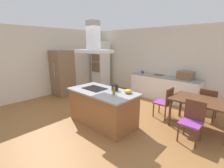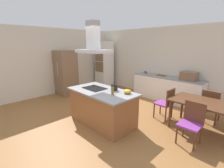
{
  "view_description": "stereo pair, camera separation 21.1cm",
  "coord_description": "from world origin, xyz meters",
  "px_view_note": "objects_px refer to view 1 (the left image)",
  "views": [
    {
      "loc": [
        2.86,
        -2.71,
        2.07
      ],
      "look_at": [
        -0.04,
        0.4,
        1.0
      ],
      "focal_mm": 25.57,
      "sensor_mm": 36.0,
      "label": 1
    },
    {
      "loc": [
        3.01,
        -2.56,
        2.07
      ],
      "look_at": [
        -0.04,
        0.4,
        1.0
      ],
      "focal_mm": 25.57,
      "sensor_mm": 36.0,
      "label": 2
    }
  ],
  "objects_px": {
    "coffee_mug_yellow": "(147,73)",
    "chair_facing_back_wall": "(208,102)",
    "tea_kettle": "(115,87)",
    "olive_oil_bottle": "(114,91)",
    "cooktop": "(95,88)",
    "coffee_mug_blue": "(143,72)",
    "dining_table": "(202,103)",
    "chair_at_left_end": "(166,101)",
    "countertop_microwave": "(186,75)",
    "mixing_bowl": "(128,91)",
    "coffee_mug_red": "(142,72)",
    "cutting_board": "(159,75)",
    "chair_facing_island": "(193,119)",
    "refrigerator": "(63,73)",
    "range_hood": "(93,43)"
  },
  "relations": [
    {
      "from": "coffee_mug_blue",
      "to": "dining_table",
      "type": "height_order",
      "value": "coffee_mug_blue"
    },
    {
      "from": "coffee_mug_yellow",
      "to": "coffee_mug_red",
      "type": "bearing_deg",
      "value": 164.57
    },
    {
      "from": "mixing_bowl",
      "to": "countertop_microwave",
      "type": "distance_m",
      "value": 2.64
    },
    {
      "from": "coffee_mug_blue",
      "to": "chair_facing_island",
      "type": "bearing_deg",
      "value": -38.95
    },
    {
      "from": "cooktop",
      "to": "coffee_mug_red",
      "type": "xyz_separation_m",
      "value": [
        -0.38,
        2.94,
        0.04
      ]
    },
    {
      "from": "olive_oil_bottle",
      "to": "chair_facing_island",
      "type": "distance_m",
      "value": 1.83
    },
    {
      "from": "coffee_mug_blue",
      "to": "dining_table",
      "type": "bearing_deg",
      "value": -28.8
    },
    {
      "from": "olive_oil_bottle",
      "to": "chair_at_left_end",
      "type": "distance_m",
      "value": 1.68
    },
    {
      "from": "countertop_microwave",
      "to": "chair_facing_back_wall",
      "type": "xyz_separation_m",
      "value": [
        0.91,
        -0.77,
        -0.53
      ]
    },
    {
      "from": "chair_at_left_end",
      "to": "chair_facing_back_wall",
      "type": "xyz_separation_m",
      "value": [
        0.92,
        0.67,
        0.0
      ]
    },
    {
      "from": "tea_kettle",
      "to": "dining_table",
      "type": "relative_size",
      "value": 0.16
    },
    {
      "from": "coffee_mug_yellow",
      "to": "cutting_board",
      "type": "relative_size",
      "value": 0.26
    },
    {
      "from": "countertop_microwave",
      "to": "dining_table",
      "type": "distance_m",
      "value": 1.74
    },
    {
      "from": "tea_kettle",
      "to": "olive_oil_bottle",
      "type": "xyz_separation_m",
      "value": [
        0.22,
        -0.28,
        0.01
      ]
    },
    {
      "from": "coffee_mug_yellow",
      "to": "chair_facing_back_wall",
      "type": "xyz_separation_m",
      "value": [
        2.42,
        -0.76,
        -0.44
      ]
    },
    {
      "from": "chair_facing_back_wall",
      "to": "tea_kettle",
      "type": "bearing_deg",
      "value": -133.69
    },
    {
      "from": "cutting_board",
      "to": "chair_at_left_end",
      "type": "bearing_deg",
      "value": -55.77
    },
    {
      "from": "cutting_board",
      "to": "range_hood",
      "type": "distance_m",
      "value": 3.18
    },
    {
      "from": "cooktop",
      "to": "tea_kettle",
      "type": "relative_size",
      "value": 2.68
    },
    {
      "from": "countertop_microwave",
      "to": "coffee_mug_yellow",
      "type": "bearing_deg",
      "value": -179.65
    },
    {
      "from": "refrigerator",
      "to": "range_hood",
      "type": "distance_m",
      "value": 2.99
    },
    {
      "from": "refrigerator",
      "to": "dining_table",
      "type": "relative_size",
      "value": 1.3
    },
    {
      "from": "cutting_board",
      "to": "range_hood",
      "type": "xyz_separation_m",
      "value": [
        -0.37,
        -2.93,
        1.19
      ]
    },
    {
      "from": "mixing_bowl",
      "to": "chair_at_left_end",
      "type": "height_order",
      "value": "mixing_bowl"
    },
    {
      "from": "coffee_mug_yellow",
      "to": "chair_facing_back_wall",
      "type": "bearing_deg",
      "value": -17.45
    },
    {
      "from": "mixing_bowl",
      "to": "chair_facing_back_wall",
      "type": "relative_size",
      "value": 0.21
    },
    {
      "from": "coffee_mug_red",
      "to": "chair_facing_back_wall",
      "type": "relative_size",
      "value": 0.1
    },
    {
      "from": "chair_facing_back_wall",
      "to": "coffee_mug_red",
      "type": "bearing_deg",
      "value": 162.74
    },
    {
      "from": "coffee_mug_red",
      "to": "chair_facing_island",
      "type": "height_order",
      "value": "coffee_mug_red"
    },
    {
      "from": "cutting_board",
      "to": "cooktop",
      "type": "bearing_deg",
      "value": -97.15
    },
    {
      "from": "olive_oil_bottle",
      "to": "chair_facing_island",
      "type": "bearing_deg",
      "value": 27.44
    },
    {
      "from": "cooktop",
      "to": "dining_table",
      "type": "height_order",
      "value": "cooktop"
    },
    {
      "from": "chair_at_left_end",
      "to": "olive_oil_bottle",
      "type": "bearing_deg",
      "value": -113.65
    },
    {
      "from": "olive_oil_bottle",
      "to": "coffee_mug_yellow",
      "type": "xyz_separation_m",
      "value": [
        -0.86,
        2.9,
        -0.05
      ]
    },
    {
      "from": "cooktop",
      "to": "olive_oil_bottle",
      "type": "distance_m",
      "value": 0.74
    },
    {
      "from": "olive_oil_bottle",
      "to": "chair_facing_back_wall",
      "type": "xyz_separation_m",
      "value": [
        1.56,
        2.14,
        -0.49
      ]
    },
    {
      "from": "mixing_bowl",
      "to": "coffee_mug_blue",
      "type": "bearing_deg",
      "value": 115.02
    },
    {
      "from": "countertop_microwave",
      "to": "coffee_mug_red",
      "type": "distance_m",
      "value": 1.76
    },
    {
      "from": "cooktop",
      "to": "chair_facing_back_wall",
      "type": "distance_m",
      "value": 3.14
    },
    {
      "from": "coffee_mug_red",
      "to": "coffee_mug_blue",
      "type": "relative_size",
      "value": 1.0
    },
    {
      "from": "mixing_bowl",
      "to": "chair_facing_island",
      "type": "relative_size",
      "value": 0.21
    },
    {
      "from": "coffee_mug_yellow",
      "to": "chair_at_left_end",
      "type": "distance_m",
      "value": 2.12
    },
    {
      "from": "coffee_mug_red",
      "to": "cutting_board",
      "type": "height_order",
      "value": "coffee_mug_red"
    },
    {
      "from": "countertop_microwave",
      "to": "coffee_mug_blue",
      "type": "xyz_separation_m",
      "value": [
        -1.66,
        -0.02,
        -0.09
      ]
    },
    {
      "from": "cooktop",
      "to": "range_hood",
      "type": "bearing_deg",
      "value": 0.0
    },
    {
      "from": "olive_oil_bottle",
      "to": "chair_at_left_end",
      "type": "xyz_separation_m",
      "value": [
        0.65,
        1.48,
        -0.49
      ]
    },
    {
      "from": "refrigerator",
      "to": "tea_kettle",
      "type": "bearing_deg",
      "value": -6.32
    },
    {
      "from": "refrigerator",
      "to": "chair_at_left_end",
      "type": "relative_size",
      "value": 2.04
    },
    {
      "from": "cutting_board",
      "to": "chair_facing_island",
      "type": "xyz_separation_m",
      "value": [
        1.92,
        -2.15,
        -0.4
      ]
    },
    {
      "from": "cooktop",
      "to": "chair_facing_back_wall",
      "type": "xyz_separation_m",
      "value": [
        2.29,
        2.11,
        -0.4
      ]
    }
  ]
}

